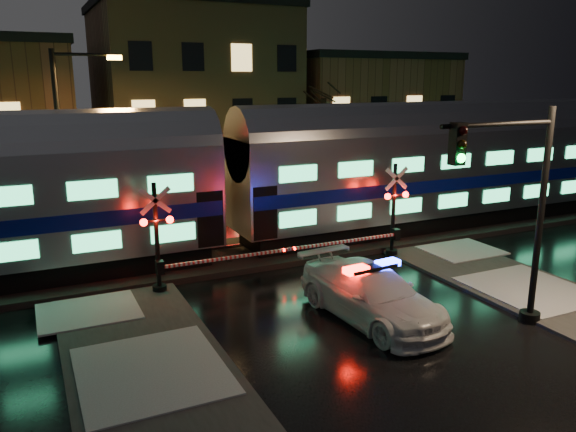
# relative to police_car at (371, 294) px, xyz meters

# --- Properties ---
(ground) EXTENTS (120.00, 120.00, 0.00)m
(ground) POSITION_rel_police_car_xyz_m (-0.31, 2.46, -0.81)
(ground) COLOR black
(ground) RESTS_ON ground
(ballast) EXTENTS (90.00, 4.20, 0.24)m
(ballast) POSITION_rel_police_car_xyz_m (-0.31, 7.46, -0.69)
(ballast) COLOR black
(ballast) RESTS_ON ground
(building_mid) EXTENTS (12.00, 11.00, 11.50)m
(building_mid) POSITION_rel_police_car_xyz_m (1.69, 24.96, 4.94)
(building_mid) COLOR brown
(building_mid) RESTS_ON ground
(building_right) EXTENTS (12.00, 10.00, 8.50)m
(building_right) POSITION_rel_police_car_xyz_m (14.69, 24.46, 3.44)
(building_right) COLOR brown
(building_right) RESTS_ON ground
(train) EXTENTS (51.00, 3.12, 5.92)m
(train) POSITION_rel_police_car_xyz_m (-2.06, 7.46, 2.57)
(train) COLOR black
(train) RESTS_ON ballast
(police_car) EXTENTS (2.77, 5.74, 1.79)m
(police_car) POSITION_rel_police_car_xyz_m (0.00, 0.00, 0.00)
(police_car) COLOR silver
(police_car) RESTS_ON ground
(crossing_signal_right) EXTENTS (5.48, 0.64, 3.88)m
(crossing_signal_right) POSITION_rel_police_car_xyz_m (3.88, 4.76, 0.79)
(crossing_signal_right) COLOR black
(crossing_signal_right) RESTS_ON ground
(crossing_signal_left) EXTENTS (5.45, 0.64, 3.86)m
(crossing_signal_left) POSITION_rel_police_car_xyz_m (-5.02, 4.76, 0.78)
(crossing_signal_left) COLOR black
(crossing_signal_left) RESTS_ON ground
(traffic_light) EXTENTS (4.17, 0.73, 6.44)m
(traffic_light) POSITION_rel_police_car_xyz_m (3.22, -2.30, 2.61)
(traffic_light) COLOR black
(traffic_light) RESTS_ON ground
(streetlight) EXTENTS (2.79, 0.29, 8.34)m
(streetlight) POSITION_rel_police_car_xyz_m (-7.46, 11.46, 3.99)
(streetlight) COLOR black
(streetlight) RESTS_ON ground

